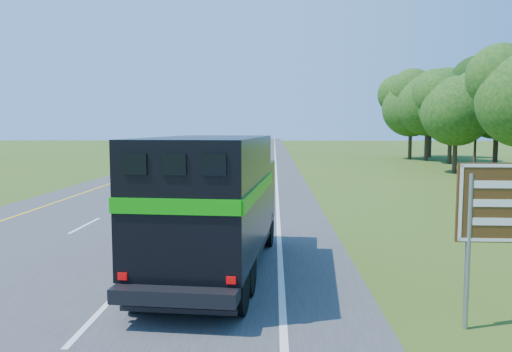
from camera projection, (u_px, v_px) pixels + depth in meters
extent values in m
cube|color=#38383A|center=(219.00, 166.00, 48.66)|extent=(15.00, 260.00, 0.04)
cube|color=yellow|center=(164.00, 166.00, 48.85)|extent=(0.15, 260.00, 0.01)
cube|color=white|center=(276.00, 166.00, 48.46)|extent=(0.15, 260.00, 0.01)
cylinder|color=black|center=(203.00, 227.00, 15.86)|extent=(0.43, 1.10, 1.07)
cylinder|color=black|center=(267.00, 229.00, 15.61)|extent=(0.43, 1.10, 1.07)
cylinder|color=black|center=(157.00, 268.00, 11.24)|extent=(0.43, 1.10, 1.07)
cylinder|color=black|center=(246.00, 271.00, 10.99)|extent=(0.43, 1.10, 1.07)
cylinder|color=black|center=(138.00, 284.00, 10.08)|extent=(0.43, 1.10, 1.07)
cylinder|color=black|center=(238.00, 288.00, 9.84)|extent=(0.43, 1.10, 1.07)
cube|color=black|center=(215.00, 248.00, 12.64)|extent=(2.99, 7.96, 0.27)
cube|color=black|center=(234.00, 191.00, 15.53)|extent=(2.53, 1.95, 1.85)
cube|color=black|center=(239.00, 173.00, 16.37)|extent=(2.14, 0.24, 0.58)
cube|color=black|center=(209.00, 194.00, 11.83)|extent=(2.91, 5.84, 2.68)
cube|color=#0D9E08|center=(175.00, 207.00, 9.01)|extent=(2.43, 0.25, 0.29)
cube|color=#0D9E08|center=(158.00, 187.00, 11.96)|extent=(0.52, 5.63, 0.29)
cube|color=#0D9E08|center=(260.00, 189.00, 11.67)|extent=(0.52, 5.63, 0.29)
cube|color=black|center=(135.00, 164.00, 9.02)|extent=(0.44, 0.08, 0.39)
cube|color=black|center=(174.00, 164.00, 8.93)|extent=(0.44, 0.08, 0.39)
cube|color=black|center=(214.00, 165.00, 8.84)|extent=(0.44, 0.08, 0.39)
cube|color=black|center=(178.00, 310.00, 9.31)|extent=(2.24, 0.31, 0.10)
cube|color=#B20505|center=(122.00, 276.00, 9.26)|extent=(0.18, 0.05, 0.14)
cube|color=#B20505|center=(231.00, 280.00, 9.01)|extent=(0.18, 0.05, 0.14)
imported|color=white|center=(166.00, 160.00, 43.08)|extent=(2.95, 6.37, 1.77)
imported|color=silver|center=(234.00, 141.00, 110.04)|extent=(2.05, 4.89, 1.65)
cylinder|color=gray|center=(468.00, 252.00, 9.13)|extent=(0.10, 0.10, 2.90)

